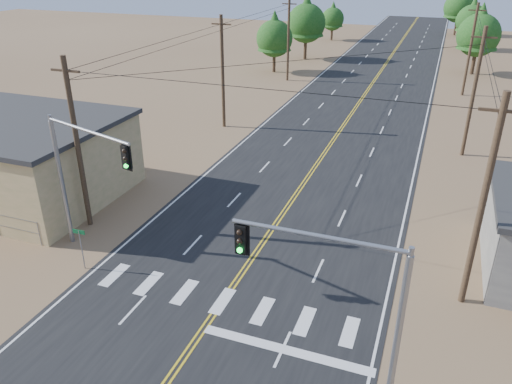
% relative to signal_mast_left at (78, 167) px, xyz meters
% --- Properties ---
extents(road, '(15.00, 200.00, 0.02)m').
position_rel_signal_mast_left_xyz_m(road, '(8.47, 20.54, -5.01)').
color(road, black).
rests_on(road, ground).
extents(utility_pole_left_near, '(1.80, 0.30, 10.00)m').
position_rel_signal_mast_left_xyz_m(utility_pole_left_near, '(-2.03, 2.54, 0.09)').
color(utility_pole_left_near, '#4C3826').
rests_on(utility_pole_left_near, ground).
extents(utility_pole_left_mid, '(1.80, 0.30, 10.00)m').
position_rel_signal_mast_left_xyz_m(utility_pole_left_mid, '(-2.03, 22.54, 0.09)').
color(utility_pole_left_mid, '#4C3826').
rests_on(utility_pole_left_mid, ground).
extents(utility_pole_left_far, '(1.80, 0.30, 10.00)m').
position_rel_signal_mast_left_xyz_m(utility_pole_left_far, '(-2.03, 42.54, 0.09)').
color(utility_pole_left_far, '#4C3826').
rests_on(utility_pole_left_far, ground).
extents(utility_pole_right_near, '(1.80, 0.30, 10.00)m').
position_rel_signal_mast_left_xyz_m(utility_pole_right_near, '(18.97, 2.54, 0.09)').
color(utility_pole_right_near, '#4C3826').
rests_on(utility_pole_right_near, ground).
extents(utility_pole_right_mid, '(1.80, 0.30, 10.00)m').
position_rel_signal_mast_left_xyz_m(utility_pole_right_mid, '(18.97, 22.54, 0.09)').
color(utility_pole_right_mid, '#4C3826').
rests_on(utility_pole_right_mid, ground).
extents(utility_pole_right_far, '(1.80, 0.30, 10.00)m').
position_rel_signal_mast_left_xyz_m(utility_pole_right_far, '(18.97, 42.54, 0.09)').
color(utility_pole_right_far, '#4C3826').
rests_on(utility_pole_right_far, ground).
extents(signal_mast_left, '(6.02, 2.12, 7.41)m').
position_rel_signal_mast_left_xyz_m(signal_mast_left, '(0.00, 0.00, 0.00)').
color(signal_mast_left, gray).
rests_on(signal_mast_left, ground).
extents(signal_mast_right, '(5.73, 0.42, 7.09)m').
position_rel_signal_mast_left_xyz_m(signal_mast_right, '(14.84, -5.48, -0.24)').
color(signal_mast_right, gray).
rests_on(signal_mast_right, ground).
extents(street_sign, '(0.68, 0.07, 2.30)m').
position_rel_signal_mast_left_xyz_m(street_sign, '(0.67, -1.46, -3.48)').
color(street_sign, gray).
rests_on(street_sign, ground).
extents(tree_left_near, '(4.83, 4.83, 8.06)m').
position_rel_signal_mast_left_xyz_m(tree_left_near, '(-5.20, 46.61, -0.09)').
color(tree_left_near, '#3F2D1E').
rests_on(tree_left_near, ground).
extents(tree_left_mid, '(5.71, 5.71, 9.52)m').
position_rel_signal_mast_left_xyz_m(tree_left_mid, '(-3.73, 57.12, 0.80)').
color(tree_left_mid, '#3F2D1E').
rests_on(tree_left_mid, ground).
extents(tree_left_far, '(4.10, 4.10, 6.83)m').
position_rel_signal_mast_left_xyz_m(tree_left_far, '(-3.92, 76.34, -0.85)').
color(tree_left_far, '#3F2D1E').
rests_on(tree_left_far, ground).
extents(tree_right_near, '(5.49, 5.49, 9.16)m').
position_rel_signal_mast_left_xyz_m(tree_right_near, '(20.14, 54.70, 0.58)').
color(tree_right_near, '#3F2D1E').
rests_on(tree_right_near, ground).
extents(tree_right_mid, '(5.07, 5.07, 8.46)m').
position_rel_signal_mast_left_xyz_m(tree_right_mid, '(19.68, 74.32, 0.15)').
color(tree_right_mid, '#3F2D1E').
rests_on(tree_right_mid, ground).
extents(tree_right_far, '(5.58, 5.58, 9.29)m').
position_rel_signal_mast_left_xyz_m(tree_right_far, '(17.47, 91.05, 0.66)').
color(tree_right_far, '#3F2D1E').
rests_on(tree_right_far, ground).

